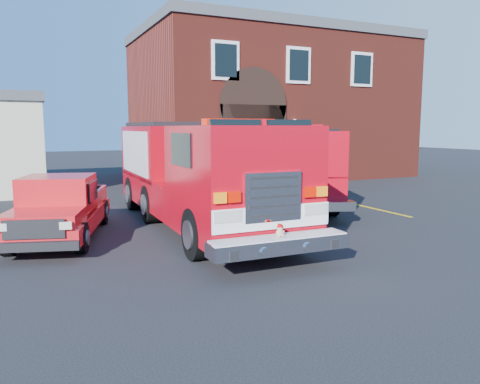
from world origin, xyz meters
name	(u,v)px	position (x,y,z in m)	size (l,w,h in m)	color
ground	(222,233)	(0.00, 0.00, 0.00)	(100.00, 100.00, 0.00)	black
parking_stripe_near	(380,210)	(6.50, 1.00, 0.00)	(0.12, 3.00, 0.01)	gold
parking_stripe_mid	(330,198)	(6.50, 4.00, 0.00)	(0.12, 3.00, 0.01)	gold
parking_stripe_far	(291,190)	(6.50, 7.00, 0.00)	(0.12, 3.00, 0.01)	gold
fire_station	(268,105)	(8.99, 13.98, 4.25)	(15.20, 10.20, 8.45)	maroon
fire_engine	(197,172)	(-0.28, 1.17, 1.60)	(3.00, 10.08, 3.09)	black
pickup_truck	(61,208)	(-4.02, 1.28, 0.79)	(3.23, 5.42, 1.67)	black
secondary_truck	(281,160)	(4.32, 4.26, 1.64)	(6.03, 9.67, 3.01)	black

